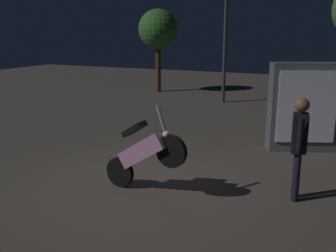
% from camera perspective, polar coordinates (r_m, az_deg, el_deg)
% --- Properties ---
extents(ground_plane, '(40.00, 40.00, 0.00)m').
position_cam_1_polar(ground_plane, '(7.38, -3.86, -8.44)').
color(ground_plane, '#4C443D').
extents(motorcycle_pink_foreground, '(1.66, 0.41, 1.63)m').
position_cam_1_polar(motorcycle_pink_foreground, '(6.70, -3.61, -4.00)').
color(motorcycle_pink_foreground, black).
rests_on(motorcycle_pink_foreground, ground_plane).
extents(motorcycle_black_parked_right, '(0.67, 1.59, 1.11)m').
position_cam_1_polar(motorcycle_black_parked_right, '(11.99, 16.08, 2.04)').
color(motorcycle_black_parked_right, black).
rests_on(motorcycle_black_parked_right, ground_plane).
extents(person_rider_beside, '(0.29, 0.67, 1.77)m').
position_cam_1_polar(person_rider_beside, '(6.69, 18.99, -1.93)').
color(person_rider_beside, black).
rests_on(person_rider_beside, ground_plane).
extents(streetlamp_near, '(0.36, 0.36, 5.38)m').
position_cam_1_polar(streetlamp_near, '(15.43, 8.65, 15.98)').
color(streetlamp_near, '#38383D').
rests_on(streetlamp_near, ground_plane).
extents(tree_center_bg, '(1.82, 1.82, 3.80)m').
position_cam_1_polar(tree_center_bg, '(18.13, -1.50, 14.15)').
color(tree_center_bg, '#4C331E').
rests_on(tree_center_bg, ground_plane).
extents(kiosk_billboard, '(1.67, 1.08, 2.10)m').
position_cam_1_polar(kiosk_billboard, '(9.64, 19.58, 2.68)').
color(kiosk_billboard, '#595960').
rests_on(kiosk_billboard, ground_plane).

